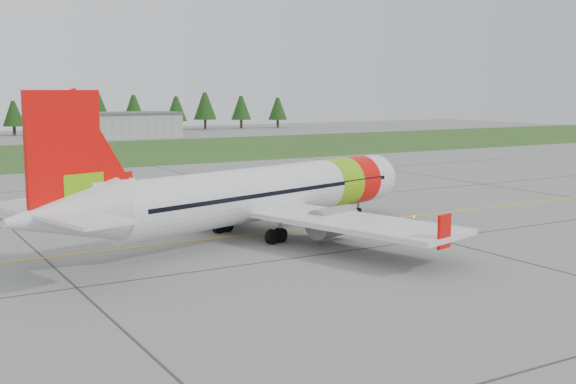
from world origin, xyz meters
TOP-DOWN VIEW (x-y plane):
  - ground at (0.00, 0.00)m, footprint 320.00×320.00m
  - aircraft at (-0.06, 7.43)m, footprint 33.52×31.63m
  - follow_me_car at (9.48, 1.70)m, footprint 1.42×1.64m
  - grass_strip at (0.00, 82.00)m, footprint 320.00×50.00m
  - taxi_guideline at (0.00, 8.00)m, footprint 120.00×0.25m
  - hangar_east at (25.00, 118.00)m, footprint 24.00×12.00m

SIDE VIEW (x-z plane):
  - ground at x=0.00m, z-range 0.00..0.00m
  - taxi_guideline at x=0.00m, z-range 0.00..0.02m
  - grass_strip at x=0.00m, z-range 0.00..0.03m
  - follow_me_car at x=9.48m, z-range 0.00..3.81m
  - hangar_east at x=25.00m, z-range 0.00..5.20m
  - aircraft at x=-0.06m, z-range -2.20..8.19m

